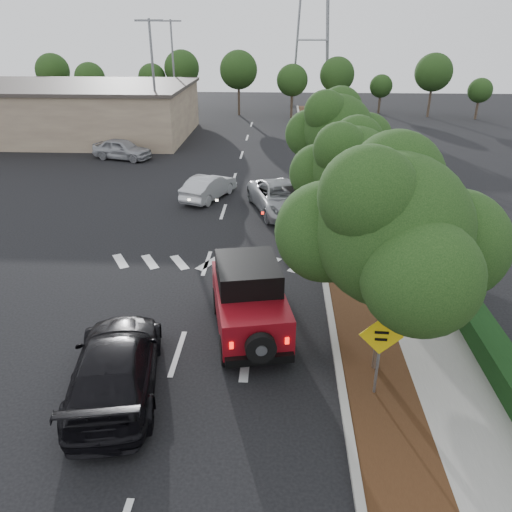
# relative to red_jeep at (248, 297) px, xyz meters

# --- Properties ---
(ground) EXTENTS (120.00, 120.00, 0.00)m
(ground) POSITION_rel_red_jeep_xyz_m (-1.98, -1.35, -1.16)
(ground) COLOR black
(ground) RESTS_ON ground
(curb) EXTENTS (0.20, 70.00, 0.15)m
(curb) POSITION_rel_red_jeep_xyz_m (2.62, 10.65, -1.08)
(curb) COLOR #9E9B93
(curb) RESTS_ON ground
(planting_strip) EXTENTS (1.80, 70.00, 0.12)m
(planting_strip) POSITION_rel_red_jeep_xyz_m (3.62, 10.65, -1.10)
(planting_strip) COLOR black
(planting_strip) RESTS_ON ground
(sidewalk) EXTENTS (2.00, 70.00, 0.12)m
(sidewalk) POSITION_rel_red_jeep_xyz_m (5.52, 10.65, -1.10)
(sidewalk) COLOR gray
(sidewalk) RESTS_ON ground
(hedge) EXTENTS (0.80, 70.00, 0.80)m
(hedge) POSITION_rel_red_jeep_xyz_m (6.92, 10.65, -0.76)
(hedge) COLOR black
(hedge) RESTS_ON ground
(commercial_building) EXTENTS (22.00, 12.00, 4.00)m
(commercial_building) POSITION_rel_red_jeep_xyz_m (-17.98, 28.65, 0.84)
(commercial_building) COLOR #856D5C
(commercial_building) RESTS_ON ground
(transmission_tower) EXTENTS (7.00, 4.00, 28.00)m
(transmission_tower) POSITION_rel_red_jeep_xyz_m (4.02, 46.65, -1.16)
(transmission_tower) COLOR slate
(transmission_tower) RESTS_ON ground
(street_tree_near) EXTENTS (3.80, 3.80, 5.92)m
(street_tree_near) POSITION_rel_red_jeep_xyz_m (3.62, -1.85, -1.16)
(street_tree_near) COLOR black
(street_tree_near) RESTS_ON ground
(street_tree_mid) EXTENTS (3.20, 3.20, 5.32)m
(street_tree_mid) POSITION_rel_red_jeep_xyz_m (3.62, 5.15, -1.16)
(street_tree_mid) COLOR black
(street_tree_mid) RESTS_ON ground
(street_tree_far) EXTENTS (3.40, 3.40, 5.62)m
(street_tree_far) POSITION_rel_red_jeep_xyz_m (3.62, 11.65, -1.16)
(street_tree_far) COLOR black
(street_tree_far) RESTS_ON ground
(light_pole_a) EXTENTS (2.00, 0.22, 9.00)m
(light_pole_a) POSITION_rel_red_jeep_xyz_m (-8.48, 24.65, -1.16)
(light_pole_a) COLOR slate
(light_pole_a) RESTS_ON ground
(light_pole_b) EXTENTS (2.00, 0.22, 9.00)m
(light_pole_b) POSITION_rel_red_jeep_xyz_m (-9.48, 36.65, -1.16)
(light_pole_b) COLOR slate
(light_pole_b) RESTS_ON ground
(red_jeep) EXTENTS (2.71, 4.63, 2.28)m
(red_jeep) POSITION_rel_red_jeep_xyz_m (0.00, 0.00, 0.00)
(red_jeep) COLOR black
(red_jeep) RESTS_ON ground
(silver_suv_ahead) EXTENTS (3.89, 5.73, 1.46)m
(silver_suv_ahead) POSITION_rel_red_jeep_xyz_m (0.91, 10.83, -0.43)
(silver_suv_ahead) COLOR #9FA1A6
(silver_suv_ahead) RESTS_ON ground
(black_suv_oncoming) EXTENTS (2.99, 5.51, 1.52)m
(black_suv_oncoming) POSITION_rel_red_jeep_xyz_m (-3.23, -2.98, -0.40)
(black_suv_oncoming) COLOR black
(black_suv_oncoming) RESTS_ON ground
(silver_sedan_oncoming) EXTENTS (2.79, 4.19, 1.31)m
(silver_sedan_oncoming) POSITION_rel_red_jeep_xyz_m (-2.98, 12.72, -0.50)
(silver_sedan_oncoming) COLOR #B2B4BA
(silver_sedan_oncoming) RESTS_ON ground
(parked_suv) EXTENTS (4.48, 2.86, 1.42)m
(parked_suv) POSITION_rel_red_jeep_xyz_m (-10.23, 21.02, -0.45)
(parked_suv) COLOR #9D9EA4
(parked_suv) RESTS_ON ground
(speed_hump_sign) EXTENTS (1.07, 0.11, 2.28)m
(speed_hump_sign) POSITION_rel_red_jeep_xyz_m (3.42, -2.91, 0.42)
(speed_hump_sign) COLOR slate
(speed_hump_sign) RESTS_ON ground
(terracotta_planter) EXTENTS (0.72, 0.72, 1.26)m
(terracotta_planter) POSITION_rel_red_jeep_xyz_m (6.42, 0.57, -0.31)
(terracotta_planter) COLOR brown
(terracotta_planter) RESTS_ON ground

